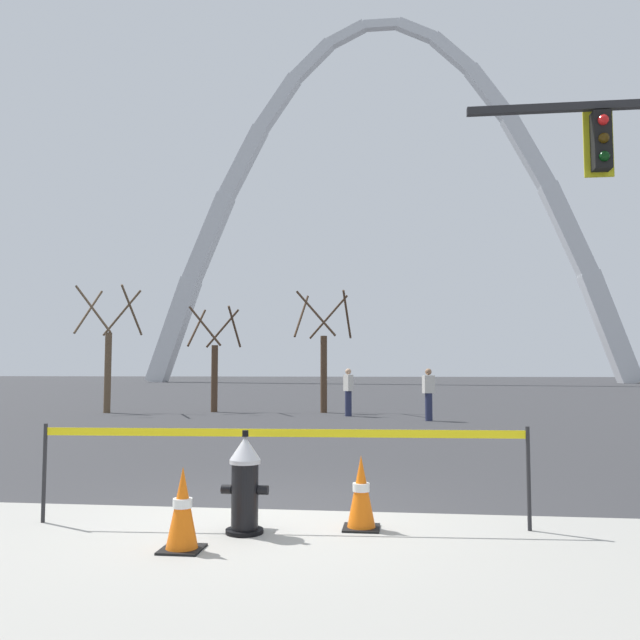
{
  "coord_description": "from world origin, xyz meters",
  "views": [
    {
      "loc": [
        1.39,
        -7.04,
        1.59
      ],
      "look_at": [
        -0.02,
        5.0,
        2.5
      ],
      "focal_mm": 36.35,
      "sensor_mm": 36.0,
      "label": 1
    }
  ],
  "objects_px": {
    "monument_arch": "(382,216)",
    "pedestrian_walking_left": "(348,392)",
    "traffic_cone_by_hydrant": "(182,510)",
    "pedestrian_standing_center": "(429,394)",
    "fire_hydrant": "(245,485)",
    "traffic_cone_mid_sidewalk": "(361,493)"
  },
  "relations": [
    {
      "from": "fire_hydrant",
      "to": "pedestrian_standing_center",
      "type": "height_order",
      "value": "pedestrian_standing_center"
    },
    {
      "from": "monument_arch",
      "to": "pedestrian_standing_center",
      "type": "distance_m",
      "value": 56.62
    },
    {
      "from": "pedestrian_standing_center",
      "to": "pedestrian_walking_left",
      "type": "bearing_deg",
      "value": 147.63
    },
    {
      "from": "fire_hydrant",
      "to": "pedestrian_standing_center",
      "type": "xyz_separation_m",
      "value": [
        2.45,
        13.87,
        0.35
      ]
    },
    {
      "from": "traffic_cone_mid_sidewalk",
      "to": "pedestrian_standing_center",
      "type": "height_order",
      "value": "pedestrian_standing_center"
    },
    {
      "from": "traffic_cone_by_hydrant",
      "to": "pedestrian_walking_left",
      "type": "relative_size",
      "value": 0.46
    },
    {
      "from": "traffic_cone_by_hydrant",
      "to": "monument_arch",
      "type": "distance_m",
      "value": 70.59
    },
    {
      "from": "fire_hydrant",
      "to": "traffic_cone_by_hydrant",
      "type": "relative_size",
      "value": 1.36
    },
    {
      "from": "traffic_cone_mid_sidewalk",
      "to": "monument_arch",
      "type": "xyz_separation_m",
      "value": [
        -1.04,
        67.12,
        18.71
      ]
    },
    {
      "from": "monument_arch",
      "to": "pedestrian_walking_left",
      "type": "relative_size",
      "value": 34.81
    },
    {
      "from": "traffic_cone_by_hydrant",
      "to": "pedestrian_standing_center",
      "type": "bearing_deg",
      "value": 78.89
    },
    {
      "from": "fire_hydrant",
      "to": "pedestrian_walking_left",
      "type": "bearing_deg",
      "value": 90.48
    },
    {
      "from": "fire_hydrant",
      "to": "traffic_cone_mid_sidewalk",
      "type": "xyz_separation_m",
      "value": [
        1.11,
        0.29,
        -0.11
      ]
    },
    {
      "from": "fire_hydrant",
      "to": "traffic_cone_by_hydrant",
      "type": "height_order",
      "value": "fire_hydrant"
    },
    {
      "from": "pedestrian_standing_center",
      "to": "traffic_cone_by_hydrant",
      "type": "bearing_deg",
      "value": -101.11
    },
    {
      "from": "traffic_cone_by_hydrant",
      "to": "pedestrian_walking_left",
      "type": "xyz_separation_m",
      "value": [
        0.28,
        16.15,
        0.46
      ]
    },
    {
      "from": "fire_hydrant",
      "to": "traffic_cone_mid_sidewalk",
      "type": "relative_size",
      "value": 1.36
    },
    {
      "from": "traffic_cone_mid_sidewalk",
      "to": "pedestrian_standing_center",
      "type": "bearing_deg",
      "value": 84.37
    },
    {
      "from": "fire_hydrant",
      "to": "monument_arch",
      "type": "bearing_deg",
      "value": 89.94
    },
    {
      "from": "traffic_cone_by_hydrant",
      "to": "traffic_cone_mid_sidewalk",
      "type": "height_order",
      "value": "same"
    },
    {
      "from": "fire_hydrant",
      "to": "pedestrian_walking_left",
      "type": "xyz_separation_m",
      "value": [
        -0.13,
        15.51,
        0.35
      ]
    },
    {
      "from": "traffic_cone_by_hydrant",
      "to": "pedestrian_standing_center",
      "type": "xyz_separation_m",
      "value": [
        2.85,
        14.52,
        0.46
      ]
    }
  ]
}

